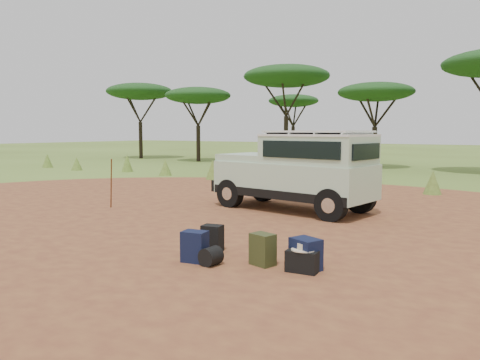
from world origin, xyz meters
The scene contains 13 objects.
ground centered at (0.00, 0.00, 0.00)m, with size 140.00×140.00×0.00m, color #546925.
dirt_clearing centered at (0.00, 0.00, 0.00)m, with size 23.00×23.00×0.01m, color brown.
grass_fringe centered at (0.12, 8.67, 0.40)m, with size 36.60×1.60×0.90m.
acacia_treeline centered at (0.75, 19.81, 4.87)m, with size 46.70×13.20×6.26m.
safari_vehicle centered at (0.64, 3.08, 1.02)m, with size 4.54×2.29×2.11m.
walking_staff centered at (-3.72, 0.61, 0.68)m, with size 0.03×0.03×1.41m, color brown.
backpack_black centered at (1.28, -1.56, 0.24)m, with size 0.34×0.25×0.47m, color black.
backpack_navy centered at (1.43, -2.24, 0.25)m, with size 0.39×0.28×0.51m, color #111538.
backpack_olive centered at (2.44, -1.81, 0.25)m, with size 0.37×0.26×0.51m, color #3B3F1D.
duffel_navy centered at (3.11, -1.66, 0.24)m, with size 0.43×0.33×0.49m, color #111538.
hard_case centered at (3.11, -1.76, 0.17)m, with size 0.47×0.33×0.33m, color black.
stuff_sack centered at (1.76, -2.26, 0.15)m, with size 0.30×0.30×0.30m, color black.
safari_hat centered at (3.11, -1.76, 0.37)m, with size 0.37×0.37×0.11m.
Camera 1 is at (6.05, -8.01, 2.10)m, focal length 35.00 mm.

